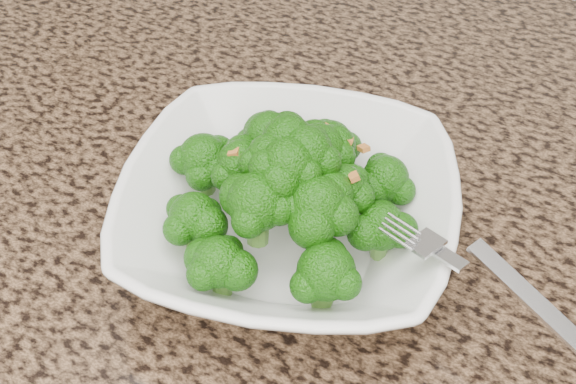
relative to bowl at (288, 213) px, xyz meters
The scene contains 5 objects.
granite_counter 0.08m from the bowl, 113.79° to the right, with size 1.64×1.04×0.03m, color brown.
bowl is the anchor object (origin of this frame).
broccoli_pile 0.06m from the bowl, ahead, with size 0.21×0.21×0.07m, color #1B610B, non-canonical shape.
garlic_topping 0.10m from the bowl, ahead, with size 0.13×0.13×0.01m, color #CA7931, non-canonical shape.
fork 0.13m from the bowl, ahead, with size 0.18×0.03×0.01m, color silver, non-canonical shape.
Camera 1 is at (0.20, 0.04, 1.30)m, focal length 45.00 mm.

